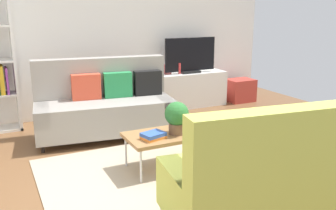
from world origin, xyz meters
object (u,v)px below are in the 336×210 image
Objects in this scene: couch_green at (280,175)px; vase_1 at (168,69)px; coffee_table at (174,135)px; tv_console at (189,90)px; table_book_0 at (153,137)px; tv at (190,56)px; potted_plant at (177,116)px; couch_beige at (105,105)px; storage_trunk at (240,90)px; bottle_0 at (180,68)px; vase_0 at (160,69)px.

couch_green reaches higher than vase_1.
coffee_table is 0.79× the size of tv_console.
table_book_0 is at bearing 120.68° from couch_green.
tv is (1.50, 2.29, 0.56)m from coffee_table.
vase_1 is at bearing 66.10° from potted_plant.
tv is 4.17× the size of table_book_0.
couch_beige is 1.76m from vase_1.
coffee_table is at bearing -123.05° from tv_console.
storage_trunk is 2.62× the size of bottle_0.
bottle_0 is (0.35, -0.09, 0.01)m from vase_0.
couch_beige is at bearing 93.31° from table_book_0.
tv is 1.92× the size of storage_trunk.
couch_green is at bearing -99.70° from vase_0.
coffee_table is 5.54× the size of bottle_0.
tv is (1.88, 0.87, 0.50)m from couch_beige.
potted_plant is 1.86× the size of bottle_0.
table_book_0 is 1.28× the size of vase_0.
table_book_0 is (-0.57, 1.33, -0.01)m from couch_green.
tv_console is 8.17× the size of vase_1.
couch_beige is at bearing 104.80° from potted_plant.
potted_plant is at bearing -113.90° from vase_1.
vase_0 is at bearing -136.78° from couch_beige.
coffee_table is at bearing -111.36° from vase_0.
bottle_0 is at bearing 177.41° from storage_trunk.
tv_console is at bearing 9.96° from bottle_0.
bottle_0 reaches higher than tv_console.
storage_trunk is at bearing -5.62° from vase_1.
coffee_table is (-0.28, 1.42, -0.05)m from couch_green.
table_book_0 is at bearing -123.62° from bottle_0.
coffee_table is 6.42× the size of vase_1.
couch_green is 8.31× the size of table_book_0.
potted_plant is 0.36m from table_book_0.
tv_console is 7.05× the size of bottle_0.
vase_1 is (0.16, 0.00, -0.01)m from vase_0.
couch_beige is 3.83× the size of storage_trunk.
tv_console is 5.83× the size of table_book_0.
potted_plant is at bearing -118.56° from bottle_0.
couch_beige is 2.13m from tv.
storage_trunk is at bearing -5.10° from vase_0.
tv reaches higher than tv_console.
bottle_0 reaches higher than potted_plant.
storage_trunk is 1.43m from bottle_0.
vase_0 reaches higher than tv_console.
potted_plant is at bearing -122.49° from tv.
potted_plant is 2.16× the size of vase_1.
coffee_table is at bearing 101.97° from potted_plant.
couch_green is at bearing -122.66° from storage_trunk.
vase_1 reaches higher than storage_trunk.
storage_trunk is 1.40× the size of potted_plant.
bottle_0 is at bearing 56.38° from table_book_0.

